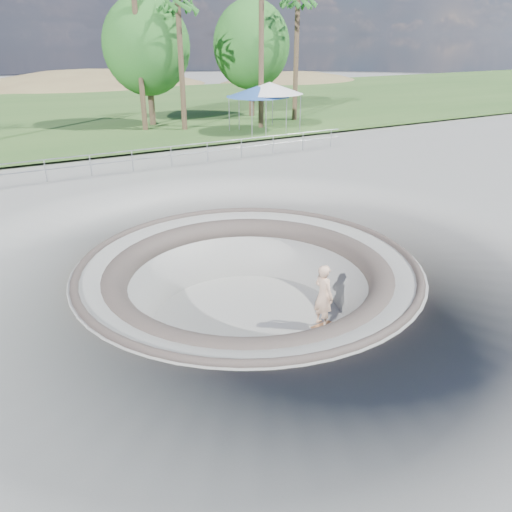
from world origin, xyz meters
TOP-DOWN VIEW (x-y plane):
  - ground at (0.00, 0.00)m, footprint 180.00×180.00m
  - skate_bowl at (0.00, 0.00)m, footprint 14.00×14.00m
  - grass_strip at (0.00, 34.00)m, footprint 180.00×36.00m
  - distant_hills at (3.78, 57.17)m, footprint 103.20×45.00m
  - safety_railing at (0.00, 12.00)m, footprint 25.00×0.06m
  - skateboard at (1.71, -1.56)m, footprint 0.75×0.27m
  - skater at (1.71, -1.56)m, footprint 0.55×0.77m
  - canopy_white at (11.27, 18.00)m, footprint 6.19×6.19m
  - canopy_blue at (10.34, 18.00)m, footprint 5.83×5.83m
  - palm_d at (6.34, 21.21)m, footprint 2.60×2.60m
  - palm_f at (15.39, 21.20)m, footprint 2.60×2.60m
  - bushy_tree_mid at (5.06, 24.26)m, footprint 6.04×5.49m
  - bushy_tree_right at (13.48, 24.62)m, footprint 6.02×5.47m

SIDE VIEW (x-z plane):
  - distant_hills at x=3.78m, z-range -21.32..7.28m
  - skateboard at x=1.71m, z-range -1.88..-1.80m
  - skate_bowl at x=0.00m, z-range -3.88..0.22m
  - skater at x=1.71m, z-range -1.82..0.19m
  - ground at x=0.00m, z-range 0.00..0.00m
  - grass_strip at x=0.00m, z-range 0.16..0.28m
  - safety_railing at x=0.00m, z-range 0.18..1.20m
  - canopy_blue at x=10.34m, z-range 1.39..4.35m
  - canopy_white at x=11.27m, z-range 1.47..4.63m
  - bushy_tree_right at x=13.48m, z-range 1.22..9.90m
  - bushy_tree_mid at x=5.06m, z-range 1.22..9.93m
  - palm_d at x=6.34m, z-range 3.45..12.61m
  - palm_f at x=15.39m, z-range 3.68..13.37m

